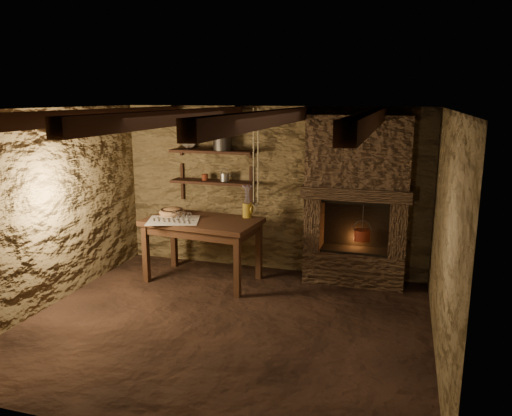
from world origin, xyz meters
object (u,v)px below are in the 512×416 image
(wooden_bowl, at_px, (172,212))
(iron_stockpot, at_px, (222,143))
(stoneware_jug, at_px, (247,203))
(red_pot, at_px, (362,235))
(work_table, at_px, (203,248))

(wooden_bowl, bearing_deg, iron_stockpot, 39.98)
(stoneware_jug, xyz_separation_m, red_pot, (1.57, 0.19, -0.37))
(work_table, height_order, iron_stockpot, iron_stockpot)
(work_table, xyz_separation_m, wooden_bowl, (-0.51, 0.11, 0.45))
(stoneware_jug, relative_size, red_pot, 0.85)
(work_table, distance_m, wooden_bowl, 0.69)
(stoneware_jug, height_order, red_pot, stoneware_jug)
(work_table, relative_size, wooden_bowl, 4.44)
(work_table, height_order, red_pot, red_pot)
(stoneware_jug, relative_size, wooden_bowl, 1.26)
(iron_stockpot, bearing_deg, stoneware_jug, -33.21)
(work_table, xyz_separation_m, stoneware_jug, (0.56, 0.30, 0.60))
(wooden_bowl, height_order, red_pot, red_pot)
(work_table, distance_m, stoneware_jug, 0.87)
(iron_stockpot, height_order, red_pot, iron_stockpot)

